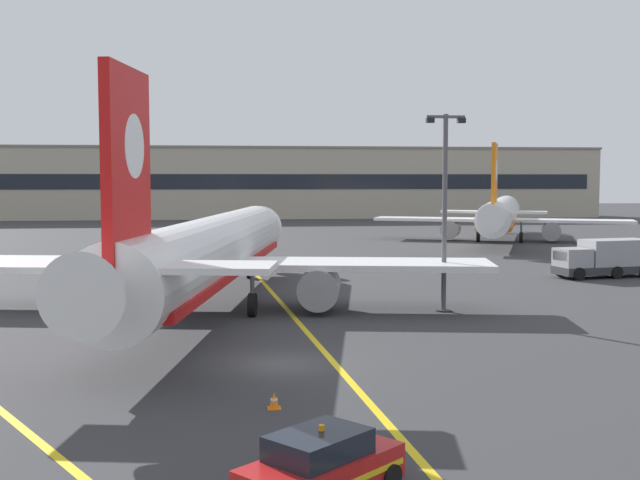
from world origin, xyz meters
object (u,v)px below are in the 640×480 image
service_car_fourth (321,467)px  safety_cone_by_nose_gear (225,274)px  airliner_foreground (212,252)px  service_truck_catering_grey (605,258)px  safety_cone_by_tail (274,401)px  airliner_background (501,215)px  apron_lamp_post (445,208)px

service_car_fourth → safety_cone_by_nose_gear: (-2.43, 42.76, -0.51)m
airliner_foreground → service_truck_catering_grey: airliner_foreground is taller
safety_cone_by_nose_gear → safety_cone_by_tail: size_ratio=1.00×
safety_cone_by_tail → service_car_fourth: bearing=-84.8°
airliner_background → service_truck_catering_grey: bearing=-96.6°
service_car_fourth → safety_cone_by_tail: 7.51m
airliner_foreground → safety_cone_by_nose_gear: bearing=87.5°
service_truck_catering_grey → apron_lamp_post: bearing=-140.2°
safety_cone_by_nose_gear → airliner_background: bearing=43.3°
service_car_fourth → safety_cone_by_nose_gear: size_ratio=7.90×
apron_lamp_post → service_truck_catering_grey: bearing=39.8°
safety_cone_by_nose_gear → apron_lamp_post: bearing=-54.2°
safety_cone_by_nose_gear → service_car_fourth: bearing=-86.7°
airliner_foreground → service_car_fourth: (3.11, -27.21, -2.60)m
service_truck_catering_grey → safety_cone_by_tail: service_truck_catering_grey is taller
airliner_background → service_car_fourth: (-30.63, -73.97, -2.47)m
safety_cone_by_nose_gear → airliner_foreground: bearing=-92.5°
service_car_fourth → service_truck_catering_grey: size_ratio=0.55×
airliner_foreground → safety_cone_by_tail: airliner_foreground is taller
airliner_foreground → service_car_fourth: size_ratio=9.51×
airliner_background → service_truck_catering_grey: (-4.00, -34.74, -1.76)m
service_car_fourth → safety_cone_by_nose_gear: service_car_fourth is taller
apron_lamp_post → service_car_fourth: bearing=-111.6°
airliner_foreground → apron_lamp_post: (13.16, -1.77, 2.52)m
airliner_foreground → airliner_background: bearing=54.2°
safety_cone_by_nose_gear → service_truck_catering_grey: bearing=-6.9°
airliner_foreground → airliner_background: (33.74, 46.76, -0.13)m
service_car_fourth → service_truck_catering_grey: service_truck_catering_grey is taller
airliner_background → safety_cone_by_nose_gear: 45.56m
airliner_foreground → safety_cone_by_tail: bearing=-83.0°
service_car_fourth → safety_cone_by_nose_gear: 42.83m
airliner_background → safety_cone_by_nose_gear: (-33.06, -31.21, -2.98)m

